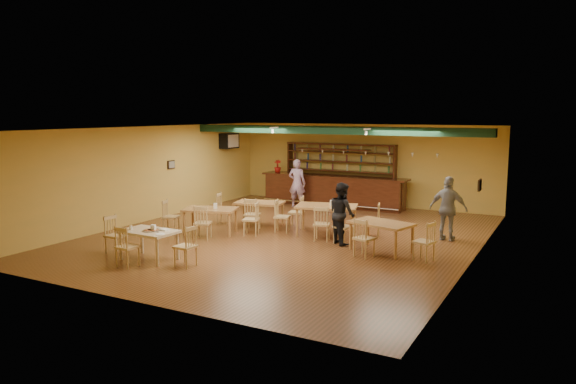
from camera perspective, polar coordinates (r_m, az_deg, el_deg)
The scene contains 23 objects.
floor at distance 15.26m, azimuth 0.01°, elevation -4.65°, with size 12.00×12.00×0.00m, color #523217.
ceiling_beam at distance 17.40m, azimuth 4.39°, elevation 6.48°, with size 10.00×0.30×0.25m, color #11331E.
track_rail_left at distance 18.72m, azimuth 0.06°, elevation 6.85°, with size 0.05×2.50×0.05m, color white.
track_rail_right at distance 17.44m, azimuth 9.44°, elevation 6.62°, with size 0.05×2.50×0.05m, color white.
ac_unit at distance 20.98m, azimuth -6.18°, elevation 5.36°, with size 0.34×0.70×0.48m, color white.
picture_left at distance 18.59m, azimuth -12.15°, elevation 2.82°, with size 0.04×0.34×0.28m, color black.
picture_right at distance 13.87m, azimuth 19.46°, elevation 0.69°, with size 0.04×0.34×0.28m, color black.
bar_counter at distance 20.10m, azimuth 4.74°, elevation 0.13°, with size 5.58×0.85×1.13m, color black.
back_bar_hutch at distance 20.60m, azimuth 5.46°, elevation 1.93°, with size 4.31×0.40×2.28m, color black.
poinsettia at distance 21.03m, azimuth -1.10°, elevation 2.73°, with size 0.27×0.27×0.48m, color #B81611.
dining_table_a at distance 16.72m, azimuth -3.00°, elevation -2.25°, with size 1.44×0.86×0.72m, color #9A6536.
dining_table_b at distance 15.43m, azimuth 4.04°, elevation -2.93°, with size 1.68×1.01×0.84m, color #9A6536.
dining_table_c at distance 15.66m, azimuth -8.12°, elevation -3.03°, with size 1.47×0.88×0.73m, color #9A6536.
dining_table_d at distance 13.72m, azimuth 9.73°, elevation -4.66°, with size 1.49×0.90×0.75m, color #9A6536.
near_table at distance 13.22m, azimuth -14.35°, elevation -5.40°, with size 1.31×0.84×0.70m, color tan.
pizza_tray at distance 13.08m, azimuth -14.10°, elevation -3.93°, with size 0.40×0.40×0.01m, color silver.
parmesan_shaker at distance 13.32m, azimuth -16.16°, elevation -3.59°, with size 0.07×0.07×0.11m, color #EAE5C6.
napkin_stack at distance 13.06m, azimuth -12.79°, elevation -3.87°, with size 0.20×0.15×0.03m, color white.
pizza_server at distance 13.02m, azimuth -13.51°, elevation -3.93°, with size 0.32×0.09×0.00m, color silver.
side_plate at distance 12.67m, azimuth -13.26°, elevation -4.31°, with size 0.22×0.22×0.01m, color white.
patron_bar at distance 19.77m, azimuth 0.95°, elevation 0.94°, with size 0.64×0.42×1.76m, color #804391.
patron_right_a at distance 14.32m, azimuth 5.67°, elevation -2.23°, with size 0.79×0.62×1.63m, color black.
patron_right_b at distance 15.22m, azimuth 16.46°, elevation -1.69°, with size 1.02×0.42×1.74m, color gray.
Camera 1 is at (7.00, -13.11, 3.44)m, focal length 33.92 mm.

